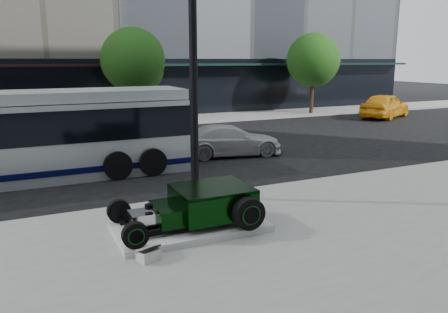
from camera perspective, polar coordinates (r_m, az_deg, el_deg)
name	(u,v)px	position (r m, az deg, el deg)	size (l,w,h in m)	color
ground	(200,179)	(14.79, -3.19, -2.90)	(120.00, 120.00, 0.00)	black
sidewalk_far	(116,123)	(28.02, -13.93, 4.22)	(70.00, 4.00, 0.12)	gray
street_trees	(135,63)	(27.09, -11.53, 11.94)	(29.80, 3.80, 5.70)	black
display_plinth	(190,227)	(10.13, -4.41, -9.12)	(3.40, 1.80, 0.15)	silver
hot_rod	(204,204)	(10.07, -2.68, -6.19)	(3.22, 2.00, 0.81)	black
info_plaque	(149,254)	(8.79, -9.82, -12.45)	(0.47, 0.41, 0.31)	silver
lamppost	(194,78)	(11.83, -3.99, 10.24)	(0.40, 0.40, 7.23)	black
transit_bus	(2,137)	(15.81, -26.97, 2.27)	(12.12, 2.88, 2.92)	silver
white_sedan	(229,140)	(18.23, 0.70, 2.13)	(1.79, 4.41, 1.28)	silver
yellow_taxi	(385,105)	(32.27, 20.30, 6.27)	(2.00, 4.96, 1.69)	yellow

